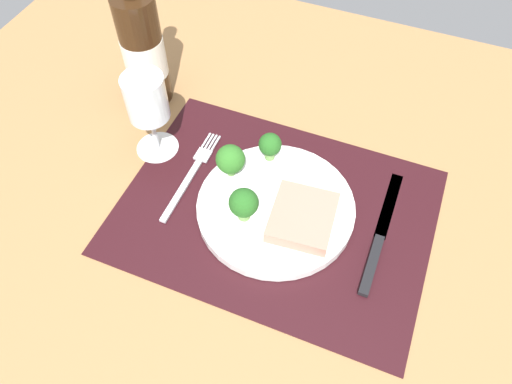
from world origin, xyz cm
name	(u,v)px	position (x,y,z in cm)	size (l,w,h in cm)	color
ground_plane	(275,217)	(0.00, 0.00, -1.50)	(140.00, 110.00, 3.00)	#996D42
placemat	(275,211)	(0.00, 0.00, 0.15)	(47.24, 35.37, 0.30)	black
plate	(276,207)	(0.00, 0.00, 1.10)	(24.15, 24.15, 1.60)	white
steak	(303,217)	(4.66, -1.36, 2.97)	(9.07, 10.22, 2.13)	tan
broccoli_center	(230,159)	(-8.69, 3.00, 5.36)	(4.59, 4.59, 5.82)	#5B8942
broccoli_near_steak	(244,203)	(-3.64, -3.81, 5.31)	(4.38, 4.38, 5.78)	#6B994C
broccoli_near_fork	(270,145)	(-4.23, 8.40, 4.90)	(3.68, 3.68, 5.02)	#6B994C
fork	(191,174)	(-15.14, 1.42, 0.55)	(2.40, 19.20, 0.50)	silver
knife	(379,240)	(16.06, 0.53, 0.60)	(1.80, 23.00, 0.80)	black
wine_bottle	(143,49)	(-30.19, 15.84, 10.49)	(7.27, 7.27, 28.47)	#331E0F
wine_glass	(147,103)	(-23.23, 4.77, 10.43)	(7.12, 7.12, 15.25)	silver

